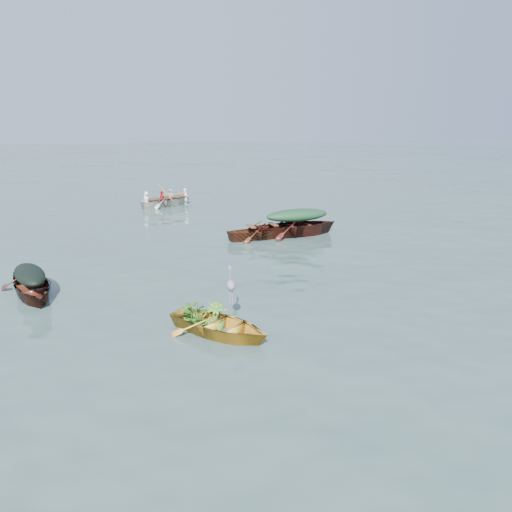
{
  "coord_description": "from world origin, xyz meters",
  "views": [
    {
      "loc": [
        -1.38,
        -14.14,
        5.03
      ],
      "look_at": [
        0.92,
        1.21,
        0.5
      ],
      "focal_mm": 35.0,
      "sensor_mm": 36.0,
      "label": 1
    }
  ],
  "objects_px": {
    "yellow_dinghy": "(220,335)",
    "heron": "(231,291)",
    "rowed_boat": "(167,206)",
    "dark_covered_boat": "(32,296)",
    "green_tarp_boat": "(297,235)",
    "open_wooden_boat": "(262,238)"
  },
  "relations": [
    {
      "from": "yellow_dinghy",
      "to": "heron",
      "type": "xyz_separation_m",
      "value": [
        0.32,
        0.45,
        0.9
      ]
    },
    {
      "from": "yellow_dinghy",
      "to": "rowed_boat",
      "type": "height_order",
      "value": "rowed_boat"
    },
    {
      "from": "dark_covered_boat",
      "to": "green_tarp_boat",
      "type": "xyz_separation_m",
      "value": [
        9.01,
        5.82,
        0.0
      ]
    },
    {
      "from": "rowed_boat",
      "to": "green_tarp_boat",
      "type": "bearing_deg",
      "value": -172.19
    },
    {
      "from": "yellow_dinghy",
      "to": "rowed_boat",
      "type": "distance_m",
      "value": 16.75
    },
    {
      "from": "rowed_boat",
      "to": "heron",
      "type": "distance_m",
      "value": 16.36
    },
    {
      "from": "dark_covered_boat",
      "to": "heron",
      "type": "height_order",
      "value": "heron"
    },
    {
      "from": "dark_covered_boat",
      "to": "green_tarp_boat",
      "type": "height_order",
      "value": "green_tarp_boat"
    },
    {
      "from": "open_wooden_boat",
      "to": "rowed_boat",
      "type": "distance_m",
      "value": 8.77
    },
    {
      "from": "green_tarp_boat",
      "to": "open_wooden_boat",
      "type": "distance_m",
      "value": 1.55
    },
    {
      "from": "yellow_dinghy",
      "to": "heron",
      "type": "distance_m",
      "value": 1.06
    },
    {
      "from": "heron",
      "to": "open_wooden_boat",
      "type": "bearing_deg",
      "value": 27.02
    },
    {
      "from": "yellow_dinghy",
      "to": "green_tarp_boat",
      "type": "distance_m",
      "value": 9.98
    },
    {
      "from": "yellow_dinghy",
      "to": "green_tarp_boat",
      "type": "relative_size",
      "value": 0.66
    },
    {
      "from": "open_wooden_boat",
      "to": "yellow_dinghy",
      "type": "bearing_deg",
      "value": 151.78
    },
    {
      "from": "green_tarp_boat",
      "to": "heron",
      "type": "distance_m",
      "value": 9.49
    },
    {
      "from": "open_wooden_boat",
      "to": "rowed_boat",
      "type": "xyz_separation_m",
      "value": [
        -4.02,
        7.8,
        0.0
      ]
    },
    {
      "from": "yellow_dinghy",
      "to": "dark_covered_boat",
      "type": "distance_m",
      "value": 6.06
    },
    {
      "from": "dark_covered_boat",
      "to": "rowed_boat",
      "type": "height_order",
      "value": "rowed_boat"
    },
    {
      "from": "heron",
      "to": "dark_covered_boat",
      "type": "bearing_deg",
      "value": 102.76
    },
    {
      "from": "yellow_dinghy",
      "to": "rowed_boat",
      "type": "xyz_separation_m",
      "value": [
        -1.58,
        16.67,
        0.0
      ]
    },
    {
      "from": "yellow_dinghy",
      "to": "dark_covered_boat",
      "type": "xyz_separation_m",
      "value": [
        -5.05,
        3.34,
        0.0
      ]
    }
  ]
}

